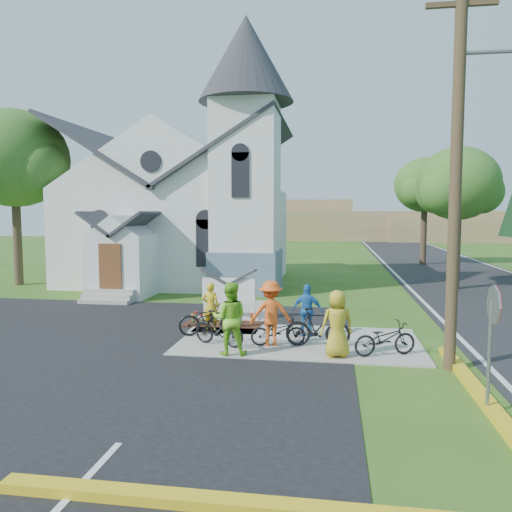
% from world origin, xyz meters
% --- Properties ---
extents(ground, '(120.00, 120.00, 0.00)m').
position_xyz_m(ground, '(0.00, 0.00, 0.00)').
color(ground, '#2B5618').
rests_on(ground, ground).
extents(road, '(8.00, 90.00, 0.02)m').
position_xyz_m(road, '(10.00, 15.00, 0.01)').
color(road, black).
rests_on(road, ground).
extents(sidewalk, '(7.00, 4.00, 0.05)m').
position_xyz_m(sidewalk, '(1.50, 0.50, 0.03)').
color(sidewalk, '#9B978C').
rests_on(sidewalk, ground).
extents(church, '(12.35, 12.00, 13.00)m').
position_xyz_m(church, '(-5.48, 12.48, 5.25)').
color(church, white).
rests_on(church, ground).
extents(church_sign, '(2.20, 0.40, 1.70)m').
position_xyz_m(church_sign, '(-1.20, 3.20, 1.03)').
color(church_sign, '#9B978C').
rests_on(church_sign, ground).
extents(flower_bed, '(2.60, 1.10, 0.07)m').
position_xyz_m(flower_bed, '(-1.20, 2.30, 0.04)').
color(flower_bed, '#361A0E').
rests_on(flower_bed, ground).
extents(utility_pole, '(3.45, 0.28, 10.00)m').
position_xyz_m(utility_pole, '(5.36, -1.50, 5.40)').
color(utility_pole, '#423121').
rests_on(utility_pole, ground).
extents(stop_sign, '(0.11, 0.76, 2.48)m').
position_xyz_m(stop_sign, '(5.43, -4.20, 1.78)').
color(stop_sign, gray).
rests_on(stop_sign, ground).
extents(tree_lot_corner, '(5.60, 5.60, 9.15)m').
position_xyz_m(tree_lot_corner, '(-14.00, 10.00, 6.60)').
color(tree_lot_corner, '#382A1E').
rests_on(tree_lot_corner, ground).
extents(tree_road_near, '(4.00, 4.00, 7.05)m').
position_xyz_m(tree_road_near, '(8.50, 12.00, 5.21)').
color(tree_road_near, '#382A1E').
rests_on(tree_road_near, ground).
extents(tree_road_mid, '(4.40, 4.40, 7.80)m').
position_xyz_m(tree_road_mid, '(9.00, 24.00, 5.78)').
color(tree_road_mid, '#382A1E').
rests_on(tree_road_mid, ground).
extents(distant_hills, '(61.00, 10.00, 5.60)m').
position_xyz_m(distant_hills, '(3.36, 56.33, 2.17)').
color(distant_hills, olive).
rests_on(distant_hills, ground).
extents(cyclist_0, '(0.57, 0.39, 1.55)m').
position_xyz_m(cyclist_0, '(-1.39, 1.32, 0.82)').
color(cyclist_0, gold).
rests_on(cyclist_0, sidewalk).
extents(bike_0, '(2.03, 1.26, 1.01)m').
position_xyz_m(bike_0, '(-1.28, 0.74, 0.55)').
color(bike_0, black).
rests_on(bike_0, sidewalk).
extents(cyclist_1, '(1.01, 0.83, 1.93)m').
position_xyz_m(cyclist_1, '(-0.24, -1.20, 1.02)').
color(cyclist_1, '#7BCB26').
rests_on(cyclist_1, sidewalk).
extents(bike_1, '(1.71, 1.07, 1.00)m').
position_xyz_m(bike_1, '(-0.72, -0.41, 0.55)').
color(bike_1, black).
rests_on(bike_1, sidewalk).
extents(cyclist_2, '(0.99, 0.54, 1.60)m').
position_xyz_m(cyclist_2, '(1.70, 1.06, 0.85)').
color(cyclist_2, '#246BB6').
rests_on(cyclist_2, sidewalk).
extents(bike_2, '(1.63, 0.87, 0.82)m').
position_xyz_m(bike_2, '(0.94, -0.13, 0.46)').
color(bike_2, black).
rests_on(bike_2, sidewalk).
extents(cyclist_3, '(1.32, 0.94, 1.85)m').
position_xyz_m(cyclist_3, '(0.73, -0.12, 0.98)').
color(cyclist_3, '#E95519').
rests_on(cyclist_3, sidewalk).
extents(bike_3, '(1.85, 0.63, 1.09)m').
position_xyz_m(bike_3, '(2.06, -0.05, 0.60)').
color(bike_3, black).
rests_on(bike_3, sidewalk).
extents(cyclist_4, '(0.99, 0.79, 1.77)m').
position_xyz_m(cyclist_4, '(2.58, -1.01, 0.93)').
color(cyclist_4, gold).
rests_on(cyclist_4, sidewalk).
extents(bike_4, '(1.82, 1.19, 0.90)m').
position_xyz_m(bike_4, '(3.84, -0.70, 0.50)').
color(bike_4, black).
rests_on(bike_4, sidewalk).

